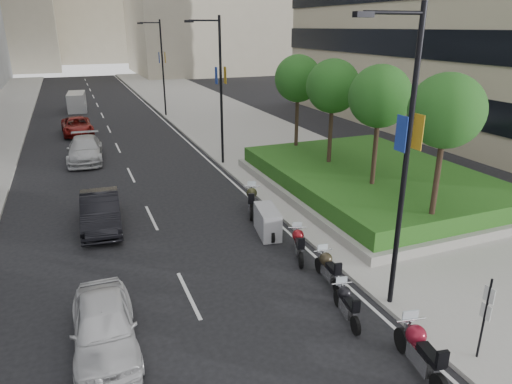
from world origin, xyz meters
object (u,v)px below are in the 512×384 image
motorcycle_4 (299,244)px  motorcycle_6 (252,201)px  motorcycle_5 (267,222)px  car_a (104,326)px  motorcycle_1 (420,351)px  motorcycle_3 (328,268)px  car_b (101,211)px  car_c (85,149)px  lamp_post_0 (403,152)px  lamp_post_2 (161,63)px  delivery_van (77,103)px  car_d (77,126)px  parking_sign (485,315)px  motorcycle_2 (346,304)px  lamp_post_1 (218,85)px

motorcycle_4 → motorcycle_6: 4.79m
motorcycle_5 → car_a: car_a is taller
motorcycle_1 → motorcycle_3: 4.68m
motorcycle_3 → car_b: (-6.86, 7.83, 0.20)m
motorcycle_3 → car_c: car_c is taller
lamp_post_0 → lamp_post_2: same height
delivery_van → motorcycle_3: bearing=-75.5°
lamp_post_2 → car_a: (-8.40, -33.75, -4.35)m
motorcycle_5 → motorcycle_6: motorcycle_5 is taller
car_c → car_d: 8.57m
motorcycle_6 → car_b: size_ratio=0.48×
motorcycle_5 → parking_sign: bearing=-157.8°
motorcycle_1 → delivery_van: 44.96m
motorcycle_2 → motorcycle_6: motorcycle_6 is taller
lamp_post_0 → motorcycle_6: lamp_post_0 is taller
motorcycle_5 → lamp_post_2: bearing=7.2°
lamp_post_1 → car_a: (-8.40, -15.75, -4.35)m
motorcycle_6 → motorcycle_5: bearing=-163.6°
motorcycle_3 → motorcycle_4: motorcycle_4 is taller
lamp_post_2 → motorcycle_2: 35.40m
car_a → car_c: (0.43, 20.02, 0.05)m
motorcycle_4 → delivery_van: delivery_van is taller
motorcycle_4 → car_d: bearing=35.2°
lamp_post_2 → car_c: size_ratio=1.71×
motorcycle_5 → car_b: bearing=71.8°
lamp_post_0 → motorcycle_3: bearing=116.9°
motorcycle_4 → motorcycle_5: bearing=27.1°
motorcycle_3 → lamp_post_2: bearing=4.1°
lamp_post_0 → motorcycle_6: size_ratio=4.01×
lamp_post_0 → car_c: bearing=110.5°
lamp_post_1 → motorcycle_1: size_ratio=3.66×
lamp_post_0 → motorcycle_3: lamp_post_0 is taller
lamp_post_1 → car_c: lamp_post_1 is taller
delivery_van → car_b: bearing=-85.3°
car_c → motorcycle_4: bearing=-64.0°
motorcycle_1 → car_a: car_a is taller
car_a → car_c: bearing=90.1°
delivery_van → car_c: bearing=-85.7°
lamp_post_0 → car_b: lamp_post_0 is taller
motorcycle_2 → car_a: (-6.87, 1.33, 0.19)m
lamp_post_0 → motorcycle_4: size_ratio=4.45×
motorcycle_4 → parking_sign: bearing=-146.4°
motorcycle_2 → delivery_van: (-6.27, 41.78, 0.34)m
motorcycle_3 → car_d: 28.83m
lamp_post_1 → parking_sign: (0.66, -20.00, -3.61)m
motorcycle_6 → car_a: (-7.29, -7.53, 0.08)m
motorcycle_1 → car_a: (-7.32, 4.00, 0.06)m
motorcycle_4 → car_b: (-6.77, 5.77, 0.20)m
motorcycle_3 → car_a: (-7.41, -0.68, 0.16)m
motorcycle_1 → motorcycle_4: 6.74m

